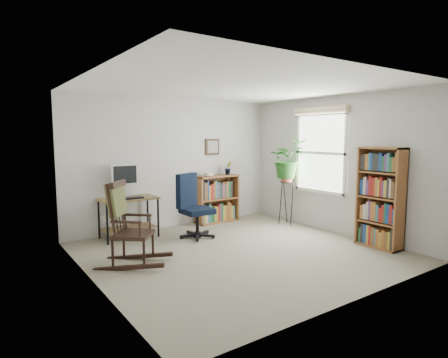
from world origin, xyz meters
TOP-DOWN VIEW (x-y plane):
  - floor at (0.00, 0.00)m, footprint 4.20×4.00m
  - ceiling at (0.00, 0.00)m, footprint 4.20×4.00m
  - wall_back at (0.00, 2.00)m, footprint 4.20×0.00m
  - wall_front at (0.00, -2.00)m, footprint 4.20×0.00m
  - wall_left at (-2.10, 0.00)m, footprint 0.00×4.00m
  - wall_right at (2.10, 0.00)m, footprint 0.00×4.00m
  - window at (2.06, 0.30)m, footprint 0.12×1.20m
  - desk at (-1.05, 1.70)m, footprint 0.94×0.52m
  - monitor at (-1.05, 1.84)m, footprint 0.46×0.16m
  - keyboard at (-1.05, 1.58)m, footprint 0.40×0.15m
  - office_chair at (-0.10, 1.04)m, footprint 0.78×0.78m
  - rocking_chair at (-1.48, 0.36)m, footprint 1.13×1.09m
  - low_bookshelf at (0.82, 1.82)m, footprint 0.88×0.29m
  - tall_bookshelf at (1.92, -1.02)m, footprint 0.29×0.67m
  - plant_stand at (1.80, 0.89)m, footprint 0.35×0.35m
  - spider_plant at (1.80, 0.89)m, footprint 1.69×1.88m
  - potted_plant_small at (1.10, 1.83)m, footprint 0.13×0.24m
  - framed_picture at (0.82, 1.97)m, footprint 0.32×0.04m

SIDE VIEW (x-z plane):
  - floor at x=0.00m, z-range 0.00..0.00m
  - desk at x=-1.05m, z-range 0.00..0.68m
  - low_bookshelf at x=0.82m, z-range 0.00..0.93m
  - plant_stand at x=1.80m, z-range 0.00..0.97m
  - office_chair at x=-0.10m, z-range 0.00..1.10m
  - rocking_chair at x=-1.48m, z-range 0.00..1.14m
  - keyboard at x=-1.05m, z-range 0.68..0.70m
  - tall_bookshelf at x=1.92m, z-range 0.00..1.54m
  - monitor at x=-1.05m, z-range 0.68..1.24m
  - potted_plant_small at x=1.10m, z-range 0.93..1.04m
  - wall_back at x=0.00m, z-range 0.00..2.40m
  - wall_front at x=0.00m, z-range 0.00..2.40m
  - wall_left at x=-2.10m, z-range 0.00..2.40m
  - wall_right at x=2.10m, z-range 0.00..2.40m
  - window at x=2.06m, z-range 0.65..2.15m
  - framed_picture at x=0.82m, z-range 1.33..1.65m
  - spider_plant at x=1.80m, z-range 0.90..2.37m
  - ceiling at x=0.00m, z-range 2.40..2.40m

